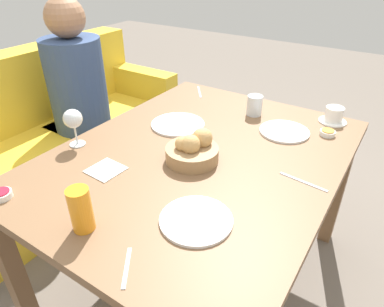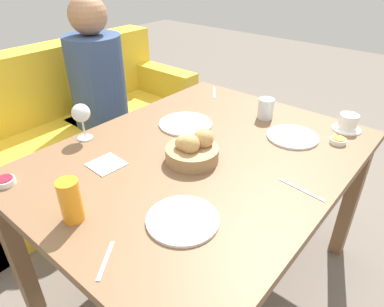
% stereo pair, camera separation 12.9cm
% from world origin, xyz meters
% --- Properties ---
extents(ground_plane, '(10.00, 10.00, 0.00)m').
position_xyz_m(ground_plane, '(0.00, 0.00, 0.00)').
color(ground_plane, '#6B6056').
extents(dining_table, '(1.33, 1.03, 0.72)m').
position_xyz_m(dining_table, '(0.00, 0.00, 0.63)').
color(dining_table, brown).
rests_on(dining_table, ground_plane).
extents(couch, '(1.68, 0.70, 0.89)m').
position_xyz_m(couch, '(0.12, 1.18, 0.32)').
color(couch, gold).
rests_on(couch, ground_plane).
extents(seated_person, '(0.34, 0.44, 1.20)m').
position_xyz_m(seated_person, '(0.27, 1.03, 0.51)').
color(seated_person, '#23232D').
rests_on(seated_person, ground_plane).
extents(bread_basket, '(0.20, 0.20, 0.12)m').
position_xyz_m(bread_basket, '(-0.06, -0.01, 0.76)').
color(bread_basket, '#99754C').
rests_on(bread_basket, dining_table).
extents(plate_near_left, '(0.22, 0.22, 0.01)m').
position_xyz_m(plate_near_left, '(-0.34, -0.20, 0.72)').
color(plate_near_left, white).
rests_on(plate_near_left, dining_table).
extents(plate_near_right, '(0.22, 0.22, 0.01)m').
position_xyz_m(plate_near_right, '(0.35, -0.22, 0.72)').
color(plate_near_right, white).
rests_on(plate_near_right, dining_table).
extents(plate_far_center, '(0.24, 0.24, 0.01)m').
position_xyz_m(plate_far_center, '(0.15, 0.21, 0.72)').
color(plate_far_center, white).
rests_on(plate_far_center, dining_table).
extents(juice_glass, '(0.06, 0.06, 0.14)m').
position_xyz_m(juice_glass, '(-0.54, 0.05, 0.79)').
color(juice_glass, orange).
rests_on(juice_glass, dining_table).
extents(water_tumbler, '(0.07, 0.07, 0.10)m').
position_xyz_m(water_tumbler, '(0.45, -0.03, 0.77)').
color(water_tumbler, silver).
rests_on(water_tumbler, dining_table).
extents(wine_glass, '(0.08, 0.08, 0.16)m').
position_xyz_m(wine_glass, '(-0.22, 0.45, 0.83)').
color(wine_glass, silver).
rests_on(wine_glass, dining_table).
extents(coffee_cup, '(0.13, 0.13, 0.07)m').
position_xyz_m(coffee_cup, '(0.58, -0.37, 0.75)').
color(coffee_cup, white).
rests_on(coffee_cup, dining_table).
extents(jam_bowl_berry, '(0.07, 0.07, 0.02)m').
position_xyz_m(jam_bowl_berry, '(-0.59, 0.39, 0.73)').
color(jam_bowl_berry, white).
rests_on(jam_bowl_berry, dining_table).
extents(jam_bowl_honey, '(0.07, 0.07, 0.02)m').
position_xyz_m(jam_bowl_honey, '(0.43, -0.38, 0.73)').
color(jam_bowl_honey, white).
rests_on(jam_bowl_honey, dining_table).
extents(fork_silver, '(0.15, 0.11, 0.00)m').
position_xyz_m(fork_silver, '(0.56, 0.35, 0.72)').
color(fork_silver, '#B7B7BC').
rests_on(fork_silver, dining_table).
extents(knife_silver, '(0.03, 0.17, 0.00)m').
position_xyz_m(knife_silver, '(0.03, -0.40, 0.72)').
color(knife_silver, '#B7B7BC').
rests_on(knife_silver, dining_table).
extents(spoon_coffee, '(0.11, 0.08, 0.00)m').
position_xyz_m(spoon_coffee, '(-0.58, -0.15, 0.72)').
color(spoon_coffee, '#B7B7BC').
rests_on(spoon_coffee, dining_table).
extents(napkin, '(0.12, 0.12, 0.00)m').
position_xyz_m(napkin, '(-0.29, 0.22, 0.72)').
color(napkin, white).
rests_on(napkin, dining_table).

